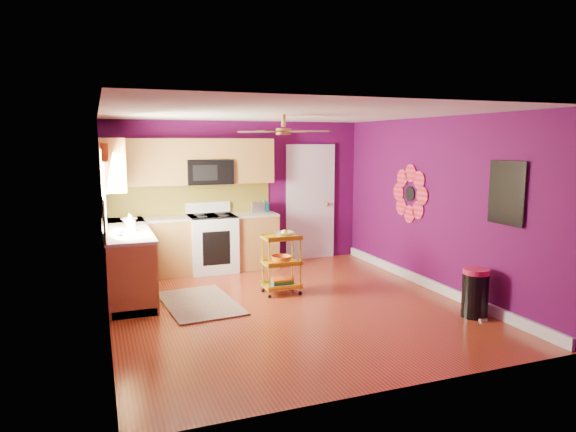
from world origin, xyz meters
name	(u,v)px	position (x,y,z in m)	size (l,w,h in m)	color
ground	(289,305)	(0.00, 0.00, 0.00)	(5.00, 5.00, 0.00)	maroon
room_envelope	(291,182)	(0.03, 0.00, 1.63)	(4.54, 5.04, 2.52)	#4E0944
lower_cabinets	(166,253)	(-1.35, 1.82, 0.43)	(2.81, 2.31, 0.94)	#986529
electric_range	(212,242)	(-0.55, 2.17, 0.48)	(0.76, 0.66, 1.13)	white
upper_cabinetry	(167,164)	(-1.24, 2.17, 1.80)	(2.80, 2.30, 1.26)	#986529
left_window	(103,173)	(-2.22, 1.05, 1.74)	(0.08, 1.35, 1.08)	white
panel_door	(310,203)	(1.35, 2.47, 1.02)	(0.95, 0.11, 2.15)	white
right_wall_art	(449,193)	(2.23, -0.34, 1.44)	(0.04, 2.74, 1.04)	black
ceiling_fan	(284,131)	(0.00, 0.20, 2.29)	(1.01, 1.01, 0.26)	#BF8C3F
shag_rug	(200,303)	(-1.10, 0.48, 0.01)	(0.89, 1.45, 0.02)	#321B10
rolling_cart	(282,261)	(0.10, 0.54, 0.47)	(0.51, 0.38, 0.92)	gold
trash_can	(475,293)	(1.99, -1.22, 0.30)	(0.34, 0.36, 0.61)	black
teal_kettle	(264,207)	(0.40, 2.27, 1.02)	(0.18, 0.18, 0.21)	teal
toaster	(257,207)	(0.26, 2.23, 1.03)	(0.22, 0.15, 0.18)	beige
soap_bottle_a	(131,223)	(-1.89, 1.09, 1.05)	(0.09, 0.10, 0.21)	#EA3F72
soap_bottle_b	(130,220)	(-1.89, 1.48, 1.03)	(0.15, 0.15, 0.19)	white
counter_dish	(129,220)	(-1.87, 1.90, 0.97)	(0.25, 0.25, 0.06)	white
counter_cup	(118,232)	(-2.08, 0.78, 0.99)	(0.12, 0.12, 0.09)	white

